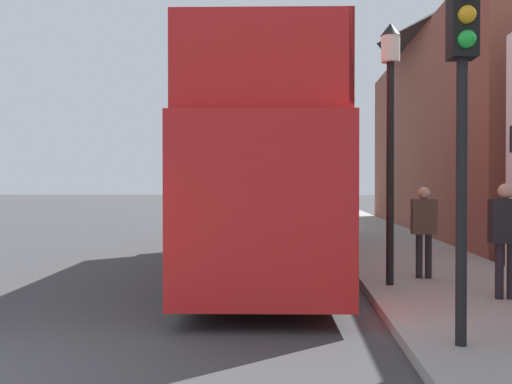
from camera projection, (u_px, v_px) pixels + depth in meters
ground_plane at (208, 226)px, 26.39m from camera, size 144.00×144.00×0.00m
sidewalk at (366, 231)px, 23.01m from camera, size 3.26×108.00×0.14m
brick_terrace_rear at (489, 108)px, 22.80m from camera, size 6.00×18.69×9.56m
tour_bus at (263, 186)px, 12.65m from camera, size 2.83×10.39×4.18m
parked_car_ahead_of_bus at (296, 220)px, 19.90m from camera, size 1.89×4.63×1.43m
pedestrian_second at (505, 229)px, 9.02m from camera, size 0.46×0.25×1.74m
pedestrian_third at (424, 223)px, 11.02m from camera, size 0.44×0.24×1.68m
traffic_signal at (463, 78)px, 6.37m from camera, size 0.28×0.42×3.93m
lamp_post_nearest at (390, 104)px, 10.25m from camera, size 0.35×0.35×4.50m
lamp_post_second at (339, 143)px, 20.18m from camera, size 0.35×0.35×4.47m
lamp_post_third at (328, 157)px, 30.08m from camera, size 0.35×0.35×4.48m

